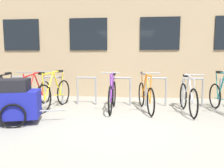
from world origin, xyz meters
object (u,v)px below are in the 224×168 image
at_px(bicycle_orange, 146,96).
at_px(bicycle_red, 36,94).
at_px(bicycle_purple, 112,95).
at_px(bicycle_yellow, 54,94).
at_px(bicycle_teal, 223,97).
at_px(bicycle_black, 2,95).
at_px(bicycle_silver, 188,97).
at_px(bike_trailer, 16,100).

distance_m(bicycle_orange, bicycle_red, 3.02).
distance_m(bicycle_purple, bicycle_yellow, 1.59).
distance_m(bicycle_purple, bicycle_teal, 2.80).
height_order(bicycle_purple, bicycle_teal, bicycle_teal).
distance_m(bicycle_black, bicycle_silver, 4.88).
bearing_deg(bike_trailer, bicycle_yellow, 77.61).
height_order(bicycle_black, bike_trailer, bicycle_black).
distance_m(bicycle_black, bicycle_teal, 5.77).
xyz_separation_m(bicycle_purple, bicycle_red, (-2.15, 0.14, -0.01)).
xyz_separation_m(bicycle_silver, bike_trailer, (-3.80, -1.28, 0.11)).
bearing_deg(bicycle_silver, bicycle_orange, 172.38).
bearing_deg(bicycle_silver, bike_trailer, -161.40).
bearing_deg(bicycle_purple, bicycle_black, -178.16).
height_order(bicycle_yellow, bicycle_red, bicycle_yellow).
bearing_deg(bicycle_red, bike_trailer, -79.96).
height_order(bicycle_purple, bicycle_red, bicycle_purple).
relative_size(bicycle_orange, bicycle_silver, 1.04).
bearing_deg(bicycle_red, bicycle_silver, -2.84).
distance_m(bicycle_orange, bike_trailer, 3.10).
relative_size(bicycle_black, bicycle_silver, 1.06).
relative_size(bicycle_orange, bicycle_teal, 1.05).
xyz_separation_m(bicycle_black, bicycle_silver, (4.88, 0.04, 0.00)).
bearing_deg(bicycle_teal, bicycle_yellow, 179.94).
xyz_separation_m(bicycle_yellow, bicycle_silver, (3.49, -0.11, -0.02)).
xyz_separation_m(bicycle_yellow, bike_trailer, (-0.30, -1.39, 0.09)).
bearing_deg(bicycle_black, bicycle_red, 16.05).
xyz_separation_m(bicycle_silver, bicycle_red, (-4.06, 0.20, 0.00)).
height_order(bicycle_black, bicycle_teal, bicycle_teal).
bearing_deg(bicycle_red, bicycle_black, -163.95).
relative_size(bicycle_yellow, bicycle_black, 1.00).
distance_m(bicycle_purple, bicycle_red, 2.16).
xyz_separation_m(bicycle_silver, bicycle_teal, (0.89, 0.11, 0.00)).
height_order(bicycle_orange, bicycle_teal, bicycle_teal).
bearing_deg(bicycle_teal, bicycle_purple, -179.07).
bearing_deg(bicycle_teal, bike_trailer, -163.55).
distance_m(bicycle_orange, bicycle_black, 3.85).
height_order(bicycle_yellow, bicycle_teal, same).
distance_m(bicycle_yellow, bicycle_silver, 3.49).
relative_size(bicycle_purple, bicycle_red, 0.95).
height_order(bicycle_teal, bike_trailer, bicycle_teal).
relative_size(bicycle_purple, bicycle_silver, 1.01).
xyz_separation_m(bicycle_black, bicycle_red, (0.82, 0.24, 0.01)).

